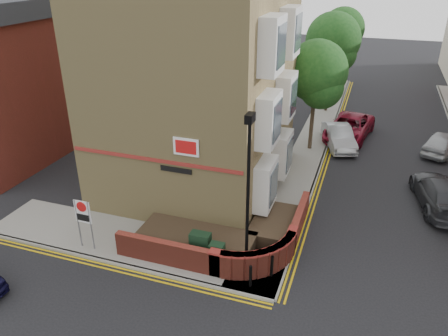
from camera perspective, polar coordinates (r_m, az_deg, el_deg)
ground at (r=16.82m, az=-3.75°, el=-14.81°), size 120.00×120.00×0.00m
pavement_corner at (r=19.17m, az=-11.85°, el=-9.41°), size 13.00×3.00×0.12m
pavement_main at (r=29.93m, az=11.69°, el=3.91°), size 2.00×32.00×0.12m
kerb_side at (r=18.17m, az=-14.24°, el=-11.91°), size 13.00×0.15×0.12m
kerb_main_near at (r=29.84m, az=13.59°, el=3.65°), size 0.15×32.00×0.12m
yellow_lines_side at (r=18.04m, az=-14.65°, el=-12.49°), size 13.00×0.28×0.01m
yellow_lines_main at (r=29.84m, az=14.05°, el=3.49°), size 0.28×32.00×0.01m
corner_building at (r=21.78m, az=-3.09°, el=13.26°), size 8.95×10.40×13.60m
garden_wall at (r=18.65m, az=-0.78°, el=-10.11°), size 6.80×6.00×1.20m
lamppost at (r=15.39m, az=3.13°, el=-3.81°), size 0.25×0.50×6.30m
utility_cabinet_large at (r=17.41m, az=-3.09°, el=-10.17°), size 0.80×0.45×1.20m
utility_cabinet_small at (r=16.98m, az=-0.91°, el=-11.40°), size 0.55×0.40×1.10m
bollard_near at (r=16.24m, az=3.48°, el=-13.92°), size 0.11×0.11×0.90m
bollard_far at (r=16.74m, az=6.27°, el=-12.64°), size 0.11×0.11×0.90m
zone_sign at (r=18.40m, az=-17.92°, el=-5.95°), size 0.72×0.07×2.20m
side_building at (r=28.91m, az=-26.37°, el=10.38°), size 6.40×10.40×9.00m
tree_near at (r=26.68m, az=11.95°, el=11.72°), size 3.64×3.65×6.70m
tree_mid at (r=34.38m, az=14.01°, el=15.44°), size 4.03×4.03×7.42m
tree_far at (r=42.30m, az=15.22°, el=16.74°), size 3.81×3.81×7.00m
traffic_light_assembly at (r=37.70m, az=14.74°, el=12.46°), size 0.20×0.16×4.20m
silver_car_near at (r=28.69m, az=14.76°, el=3.96°), size 2.74×4.42×1.38m
red_car_main at (r=30.34m, az=16.03°, el=5.13°), size 3.35×5.73×1.50m
grey_car_far at (r=23.42m, az=26.50°, el=-2.97°), size 2.86×5.35×1.48m
silver_car_far at (r=30.03m, az=26.61°, el=2.98°), size 2.91×4.32×1.37m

